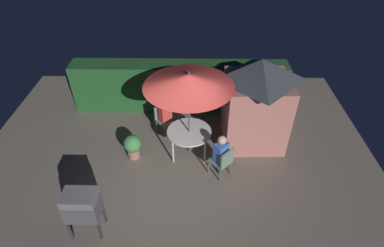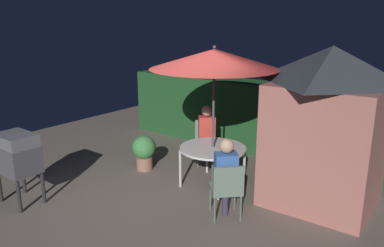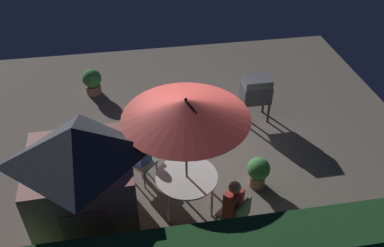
# 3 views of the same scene
# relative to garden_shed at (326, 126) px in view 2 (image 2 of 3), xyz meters

# --- Properties ---
(ground_plane) EXTENTS (11.00, 11.00, 0.00)m
(ground_plane) POSITION_rel_garden_shed_xyz_m (-2.16, -1.88, -1.32)
(ground_plane) COLOR #6B6056
(hedge_backdrop) EXTENTS (6.78, 0.75, 1.60)m
(hedge_backdrop) POSITION_rel_garden_shed_xyz_m (-2.16, 1.62, -0.52)
(hedge_backdrop) COLOR #1E4C23
(hedge_backdrop) RESTS_ON ground
(garden_shed) EXTENTS (1.81, 1.70, 2.59)m
(garden_shed) POSITION_rel_garden_shed_xyz_m (0.00, 0.00, 0.00)
(garden_shed) COLOR #B26B60
(garden_shed) RESTS_ON ground
(patio_table) EXTENTS (1.21, 1.21, 0.73)m
(patio_table) POSITION_rel_garden_shed_xyz_m (-1.81, -0.57, -0.65)
(patio_table) COLOR white
(patio_table) RESTS_ON ground
(patio_umbrella) EXTENTS (2.23, 2.23, 2.55)m
(patio_umbrella) POSITION_rel_garden_shed_xyz_m (-1.81, -0.57, 1.00)
(patio_umbrella) COLOR #4C4C51
(patio_umbrella) RESTS_ON ground
(bbq_grill) EXTENTS (0.70, 0.50, 1.20)m
(bbq_grill) POSITION_rel_garden_shed_xyz_m (-3.94, -3.09, -0.47)
(bbq_grill) COLOR #47474C
(bbq_grill) RESTS_ON ground
(chair_near_shed) EXTENTS (0.65, 0.65, 0.90)m
(chair_near_shed) POSITION_rel_garden_shed_xyz_m (-2.58, 0.31, -0.80)
(chair_near_shed) COLOR slate
(chair_near_shed) RESTS_ON ground
(chair_far_side) EXTENTS (0.65, 0.65, 0.90)m
(chair_far_side) POSITION_rel_garden_shed_xyz_m (-0.94, -1.45, -0.80)
(chair_far_side) COLOR slate
(chair_far_side) RESTS_ON ground
(potted_plant_by_shed) EXTENTS (0.48, 0.48, 0.71)m
(potted_plant_by_shed) POSITION_rel_garden_shed_xyz_m (-3.34, -0.79, -0.92)
(potted_plant_by_shed) COLOR #936651
(potted_plant_by_shed) RESTS_ON ground
(person_in_red) EXTENTS (0.41, 0.40, 1.26)m
(person_in_red) POSITION_rel_garden_shed_xyz_m (-2.53, 0.25, -0.54)
(person_in_red) COLOR #CC3D33
(person_in_red) RESTS_ON ground
(person_in_blue) EXTENTS (0.41, 0.41, 1.26)m
(person_in_blue) POSITION_rel_garden_shed_xyz_m (-1.00, -1.39, -0.54)
(person_in_blue) COLOR #3866B2
(person_in_blue) RESTS_ON ground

